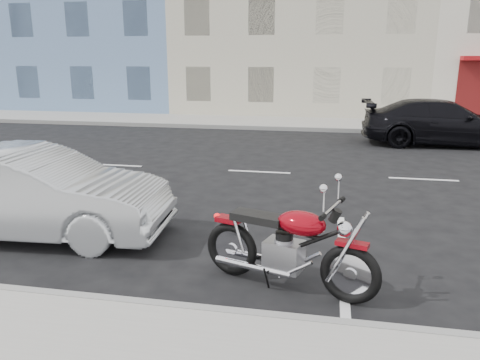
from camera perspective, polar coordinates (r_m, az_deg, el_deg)
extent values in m
plane|color=black|center=(11.86, 11.94, 0.54)|extent=(120.00, 120.00, 0.00)
cube|color=gray|center=(20.94, -2.24, 7.16)|extent=(80.00, 3.40, 0.15)
cube|color=gray|center=(19.30, -3.39, 6.51)|extent=(80.00, 0.12, 0.16)
cube|color=#B7B19A|center=(28.01, 7.82, 20.61)|extent=(12.00, 12.00, 11.50)
torus|color=black|center=(5.66, 21.59, -12.58)|extent=(0.74, 0.34, 0.74)
torus|color=black|center=(6.00, 6.03, -9.96)|extent=(0.74, 0.34, 0.74)
cube|color=maroon|center=(5.50, 21.97, -8.97)|extent=(0.40, 0.25, 0.06)
cube|color=maroon|center=(5.85, 5.74, -6.24)|extent=(0.37, 0.27, 0.07)
cube|color=gray|center=(5.76, 13.10, -10.66)|extent=(0.54, 0.46, 0.38)
ellipsoid|color=maroon|center=(5.53, 15.60, -6.67)|extent=(0.70, 0.55, 0.30)
cube|color=black|center=(5.68, 9.80, -5.99)|extent=(0.74, 0.48, 0.10)
cylinder|color=silver|center=(5.38, 19.70, -4.71)|extent=(0.27, 0.75, 0.04)
sphere|color=silver|center=(5.45, 21.10, -7.23)|extent=(0.19, 0.19, 0.19)
cylinder|color=silver|center=(5.79, 9.02, -12.22)|extent=(1.03, 0.40, 0.09)
cylinder|color=silver|center=(6.06, 10.02, -11.01)|extent=(1.03, 0.40, 0.09)
cylinder|color=silver|center=(5.52, 21.34, -9.42)|extent=(0.42, 0.17, 0.88)
cylinder|color=black|center=(5.63, 15.63, -9.32)|extent=(0.87, 0.32, 0.55)
imported|color=#B1B5BA|center=(8.25, -24.04, -1.48)|extent=(4.50, 1.82, 1.45)
imported|color=black|center=(16.95, 23.41, 6.46)|extent=(5.22, 2.23, 1.50)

